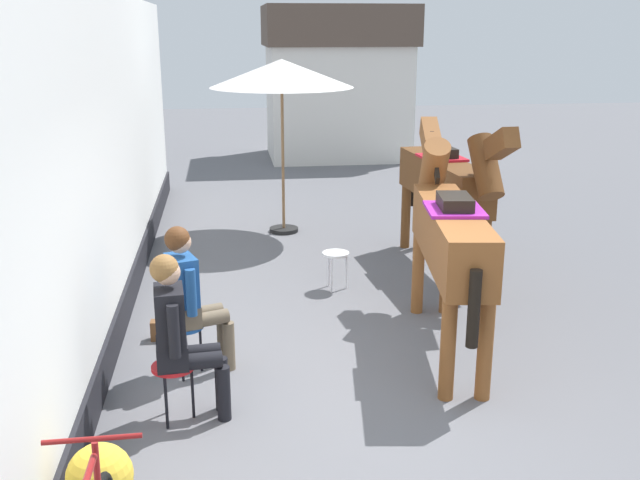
{
  "coord_description": "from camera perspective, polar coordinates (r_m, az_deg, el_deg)",
  "views": [
    {
      "loc": [
        -1.28,
        -5.46,
        3.03
      ],
      "look_at": [
        -0.4,
        1.2,
        1.05
      ],
      "focal_mm": 40.76,
      "sensor_mm": 36.0,
      "label": 1
    }
  ],
  "objects": [
    {
      "name": "ground_plane",
      "position": [
        9.07,
        1.02,
        -3.08
      ],
      "size": [
        40.0,
        40.0,
        0.0
      ],
      "primitive_type": "plane",
      "color": "slate"
    },
    {
      "name": "pub_facade_wall",
      "position": [
        7.23,
        -17.5,
        3.75
      ],
      "size": [
        0.34,
        14.0,
        3.4
      ],
      "color": "white",
      "rests_on": "ground_plane"
    },
    {
      "name": "distant_cottage",
      "position": [
        17.5,
        1.35,
        12.39
      ],
      "size": [
        3.4,
        2.6,
        3.5
      ],
      "color": "silver",
      "rests_on": "ground_plane"
    },
    {
      "name": "seated_visitor_near",
      "position": [
        5.76,
        -10.99,
        -6.91
      ],
      "size": [
        0.61,
        0.49,
        1.39
      ],
      "color": "red",
      "rests_on": "ground_plane"
    },
    {
      "name": "seated_visitor_far",
      "position": [
        6.52,
        -10.19,
        -4.08
      ],
      "size": [
        0.61,
        0.49,
        1.39
      ],
      "color": "#194C99",
      "rests_on": "ground_plane"
    },
    {
      "name": "saddled_horse_near",
      "position": [
        6.99,
        10.06,
        0.63
      ],
      "size": [
        0.73,
        2.99,
        2.06
      ],
      "color": "brown",
      "rests_on": "ground_plane"
    },
    {
      "name": "saddled_horse_far",
      "position": [
        9.22,
        9.98,
        4.46
      ],
      "size": [
        0.61,
        3.0,
        2.06
      ],
      "color": "brown",
      "rests_on": "ground_plane"
    },
    {
      "name": "cafe_parasol",
      "position": [
        10.77,
        -3.03,
        12.85
      ],
      "size": [
        2.1,
        2.1,
        2.58
      ],
      "color": "black",
      "rests_on": "ground_plane"
    },
    {
      "name": "spare_stool_white",
      "position": [
        8.61,
        1.24,
        -1.36
      ],
      "size": [
        0.32,
        0.32,
        0.46
      ],
      "color": "white",
      "rests_on": "ground_plane"
    },
    {
      "name": "satchel_bag",
      "position": [
        7.51,
        -12.07,
        -6.91
      ],
      "size": [
        0.28,
        0.13,
        0.2
      ],
      "primitive_type": "cube",
      "rotation": [
        0.0,
        0.0,
        6.26
      ],
      "color": "brown",
      "rests_on": "ground_plane"
    }
  ]
}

